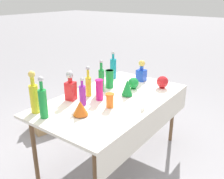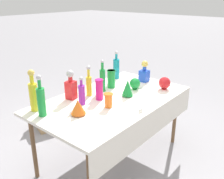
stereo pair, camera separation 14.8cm
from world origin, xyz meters
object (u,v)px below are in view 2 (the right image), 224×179
(tall_bottle_4, at_px, (82,94))
(slender_vase_0, at_px, (111,78))
(square_decanter_1, at_px, (144,73))
(tall_bottle_3, at_px, (41,100))
(square_decanter_0, at_px, (71,86))
(slender_vase_1, at_px, (99,89))
(slender_vase_2, at_px, (108,100))
(tall_bottle_0, at_px, (33,94))
(round_bowl_0, at_px, (165,83))
(cardboard_box_behind_right, at_px, (85,110))
(tall_bottle_1, at_px, (116,68))
(fluted_vase_1, at_px, (128,88))
(cardboard_box_behind_left, at_px, (55,117))
(tall_bottle_2, at_px, (103,79))
(fluted_vase_0, at_px, (78,107))
(tall_bottle_5, at_px, (89,84))
(round_bowl_1, at_px, (135,83))

(tall_bottle_4, bearing_deg, slender_vase_0, 8.48)
(square_decanter_1, bearing_deg, tall_bottle_3, 172.34)
(square_decanter_0, height_order, slender_vase_1, square_decanter_0)
(slender_vase_0, height_order, slender_vase_2, slender_vase_0)
(tall_bottle_0, height_order, round_bowl_0, tall_bottle_0)
(cardboard_box_behind_right, bearing_deg, tall_bottle_1, -83.78)
(fluted_vase_1, relative_size, cardboard_box_behind_left, 0.31)
(tall_bottle_0, bearing_deg, slender_vase_2, -44.56)
(tall_bottle_1, xyz_separation_m, square_decanter_1, (0.13, -0.35, -0.03))
(tall_bottle_1, distance_m, slender_vase_1, 0.73)
(tall_bottle_1, height_order, slender_vase_2, tall_bottle_1)
(tall_bottle_2, bearing_deg, slender_vase_2, -130.62)
(tall_bottle_3, relative_size, fluted_vase_1, 2.09)
(tall_bottle_3, bearing_deg, fluted_vase_0, -47.15)
(tall_bottle_1, distance_m, tall_bottle_4, 0.90)
(tall_bottle_1, distance_m, cardboard_box_behind_left, 1.19)
(tall_bottle_0, xyz_separation_m, fluted_vase_0, (0.20, -0.39, -0.09))
(slender_vase_1, xyz_separation_m, slender_vase_2, (-0.08, -0.20, -0.04))
(tall_bottle_5, xyz_separation_m, slender_vase_2, (-0.09, -0.36, -0.06))
(round_bowl_1, relative_size, cardboard_box_behind_left, 0.22)
(slender_vase_1, relative_size, slender_vase_2, 1.56)
(cardboard_box_behind_right, bearing_deg, slender_vase_0, -108.65)
(tall_bottle_2, distance_m, slender_vase_1, 0.25)
(cardboard_box_behind_left, bearing_deg, square_decanter_1, -60.63)
(tall_bottle_5, bearing_deg, tall_bottle_1, 12.64)
(slender_vase_2, bearing_deg, fluted_vase_0, 160.55)
(square_decanter_1, xyz_separation_m, round_bowl_1, (-0.31, -0.07, -0.04))
(tall_bottle_4, bearing_deg, tall_bottle_1, 16.45)
(tall_bottle_0, distance_m, tall_bottle_3, 0.15)
(square_decanter_1, bearing_deg, cardboard_box_behind_right, 102.07)
(slender_vase_0, distance_m, fluted_vase_0, 0.78)
(slender_vase_0, bearing_deg, cardboard_box_behind_left, 101.01)
(tall_bottle_3, height_order, round_bowl_0, tall_bottle_3)
(tall_bottle_4, relative_size, fluted_vase_0, 1.98)
(tall_bottle_3, relative_size, slender_vase_1, 1.75)
(square_decanter_0, bearing_deg, tall_bottle_5, -24.27)
(tall_bottle_0, bearing_deg, tall_bottle_1, 0.49)
(tall_bottle_3, relative_size, fluted_vase_0, 2.68)
(slender_vase_0, bearing_deg, cardboard_box_behind_right, 71.35)
(square_decanter_0, distance_m, slender_vase_1, 0.30)
(tall_bottle_0, bearing_deg, tall_bottle_5, -12.80)
(tall_bottle_2, height_order, slender_vase_1, tall_bottle_2)
(tall_bottle_3, height_order, cardboard_box_behind_right, tall_bottle_3)
(fluted_vase_0, relative_size, fluted_vase_1, 0.78)
(square_decanter_0, distance_m, slender_vase_0, 0.54)
(tall_bottle_4, distance_m, slender_vase_1, 0.21)
(slender_vase_1, height_order, round_bowl_1, slender_vase_1)
(slender_vase_0, height_order, fluted_vase_0, slender_vase_0)
(slender_vase_0, bearing_deg, fluted_vase_0, -163.03)
(cardboard_box_behind_right, bearing_deg, slender_vase_1, -124.86)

